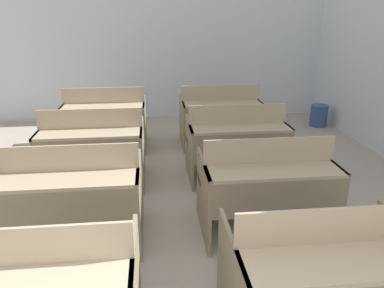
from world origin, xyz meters
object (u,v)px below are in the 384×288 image
Objects in this scene: bench_third_right at (236,141)px; wastepaper_bin at (319,115)px; bench_second_right at (266,185)px; bench_back_left at (105,118)px; bench_front_right at (327,273)px; bench_back_right at (220,115)px; bench_second_left at (73,194)px; bench_third_left at (93,147)px.

bench_third_right is 3.04× the size of wastepaper_bin.
wastepaper_bin is (2.01, 3.31, -0.29)m from bench_second_right.
bench_back_left is at bearing -167.77° from wastepaper_bin.
bench_back_right is at bearing 89.91° from bench_front_right.
bench_back_right is (1.75, -0.01, 0.00)m from bench_back_left.
wastepaper_bin is (2.00, 4.56, -0.29)m from bench_front_right.
bench_front_right is at bearing -65.07° from bench_back_left.
bench_second_right is 1.00× the size of bench_back_left.
bench_back_left is (0.02, 2.49, 0.00)m from bench_second_left.
bench_second_right and bench_back_left have the same top height.
bench_second_left is at bearing 144.54° from bench_front_right.
bench_back_right reaches higher than wastepaper_bin.
wastepaper_bin is at bearing 45.61° from bench_third_right.
bench_front_right is 1.00× the size of bench_third_right.
wastepaper_bin is at bearing 12.23° from bench_back_left.
bench_third_left is (-1.75, 1.23, 0.00)m from bench_second_right.
bench_third_right is (-0.01, 1.25, 0.00)m from bench_second_right.
bench_second_left is 5.02m from wastepaper_bin.
bench_second_right is at bearing 90.13° from bench_front_right.
bench_front_right is 2.50m from bench_third_right.
bench_second_left and bench_back_right have the same top height.
bench_front_right and bench_back_left have the same top height.
bench_third_left is at bearing 125.25° from bench_front_right.
bench_back_right is (0.01, 3.74, 0.00)m from bench_front_right.
bench_third_left is 1.00× the size of bench_back_right.
bench_third_right is at bearing 35.52° from bench_second_left.
bench_third_right is at bearing -134.39° from wastepaper_bin.
bench_second_left is (-1.76, 1.25, 0.00)m from bench_front_right.
bench_third_right is 2.13m from bench_back_left.
bench_second_right is at bearing -35.13° from bench_third_left.
bench_back_left is at bearing 179.82° from bench_back_right.
bench_second_left is 1.00× the size of bench_second_right.
bench_second_left is 3.05m from bench_back_right.
bench_third_left is (0.01, 1.23, 0.00)m from bench_second_left.
bench_third_left is at bearing 144.87° from bench_second_right.
bench_third_left is 1.00× the size of bench_third_right.
wastepaper_bin is (3.75, 0.81, -0.29)m from bench_back_left.
wastepaper_bin is at bearing 22.24° from bench_back_right.
bench_second_left is at bearing -138.70° from wastepaper_bin.
bench_second_right is at bearing -90.20° from bench_back_right.
bench_back_left is 3.84m from wastepaper_bin.
bench_third_left is 1.27m from bench_back_left.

